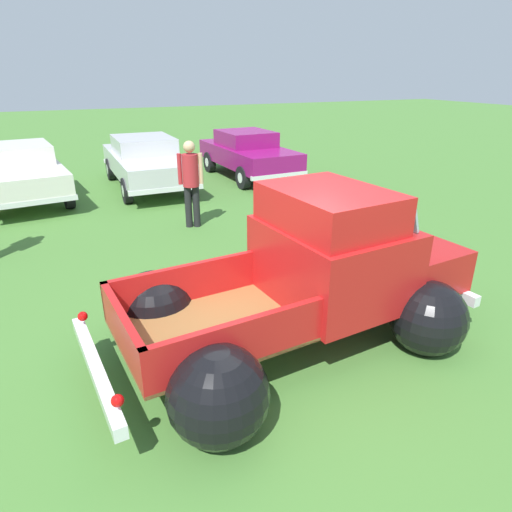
% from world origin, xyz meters
% --- Properties ---
extents(ground_plane, '(80.00, 80.00, 0.00)m').
position_xyz_m(ground_plane, '(0.00, 0.00, 0.00)').
color(ground_plane, '#477A33').
extents(vintage_pickup_truck, '(4.78, 3.12, 1.96)m').
position_xyz_m(vintage_pickup_truck, '(0.39, 0.04, 0.76)').
color(vintage_pickup_truck, black).
rests_on(vintage_pickup_truck, ground).
extents(show_car_1, '(2.44, 4.62, 1.43)m').
position_xyz_m(show_car_1, '(-3.17, 8.83, 0.78)').
color(show_car_1, black).
rests_on(show_car_1, ground).
extents(show_car_2, '(1.93, 4.68, 1.43)m').
position_xyz_m(show_car_2, '(0.09, 8.91, 0.79)').
color(show_car_2, black).
rests_on(show_car_2, ground).
extents(show_car_3, '(1.99, 4.25, 1.43)m').
position_xyz_m(show_car_3, '(3.29, 8.96, 0.78)').
color(show_car_3, black).
rests_on(show_car_3, ground).
extents(spectator_0, '(0.53, 0.42, 1.85)m').
position_xyz_m(spectator_0, '(0.27, 4.90, 1.07)').
color(spectator_0, black).
rests_on(spectator_0, ground).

